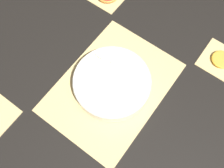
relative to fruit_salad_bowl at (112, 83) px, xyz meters
The scene contains 5 objects.
ground_plane 0.04m from the fruit_salad_bowl, 155.06° to the right, with size 6.00×6.00×0.00m, color black.
bamboo_mat_center 0.04m from the fruit_salad_bowl, 155.06° to the right, with size 0.49×0.36×0.01m.
coaster_mat_near_right 0.44m from the fruit_salad_bowl, 38.88° to the right, with size 0.15×0.15×0.01m.
fruit_salad_bowl is the anchor object (origin of this frame).
orange_slice_whole 0.44m from the fruit_salad_bowl, 38.88° to the right, with size 0.08×0.08×0.01m.
Camera 1 is at (-0.31, -0.23, 0.91)m, focal length 42.00 mm.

